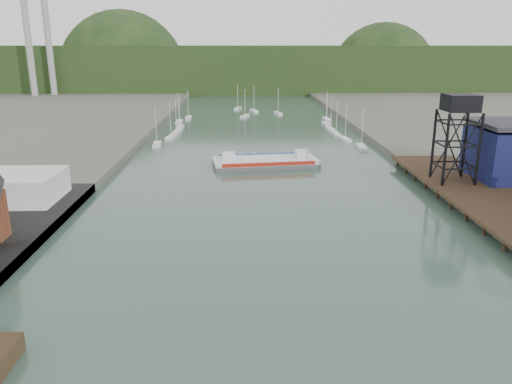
{
  "coord_description": "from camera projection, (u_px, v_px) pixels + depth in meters",
  "views": [
    {
      "loc": [
        -4.1,
        -31.07,
        26.65
      ],
      "look_at": [
        -2.03,
        45.34,
        4.0
      ],
      "focal_mm": 35.0,
      "sensor_mm": 36.0,
      "label": 1
    }
  ],
  "objects": [
    {
      "name": "east_pier",
      "position": [
        496.0,
        203.0,
        81.01
      ],
      "size": [
        14.0,
        70.0,
        2.45
      ],
      "color": "black",
      "rests_on": "ground"
    },
    {
      "name": "white_shed",
      "position": [
        4.0,
        187.0,
        83.15
      ],
      "size": [
        18.0,
        12.0,
        4.5
      ],
      "primitive_type": "cube",
      "color": "silver",
      "rests_on": "west_quay"
    },
    {
      "name": "lift_tower",
      "position": [
        460.0,
        108.0,
        89.51
      ],
      "size": [
        6.5,
        6.5,
        16.0
      ],
      "color": "black",
      "rests_on": "east_pier"
    },
    {
      "name": "marina_sailboats",
      "position": [
        255.0,
        125.0,
        170.07
      ],
      "size": [
        57.71,
        92.65,
        0.9
      ],
      "color": "silver",
      "rests_on": "ground"
    },
    {
      "name": "smokestacks",
      "position": [
        38.0,
        38.0,
        249.03
      ],
      "size": [
        11.2,
        8.2,
        60.0
      ],
      "color": "#9D9C98",
      "rests_on": "ground"
    },
    {
      "name": "distant_hills",
      "position": [
        242.0,
        71.0,
        323.24
      ],
      "size": [
        500.0,
        120.0,
        80.0
      ],
      "color": "black",
      "rests_on": "ground"
    },
    {
      "name": "chain_ferry",
      "position": [
        265.0,
        162.0,
        113.7
      ],
      "size": [
        24.49,
        12.35,
        3.38
      ],
      "rotation": [
        0.0,
        0.0,
        0.13
      ],
      "color": "#515254",
      "rests_on": "ground"
    }
  ]
}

